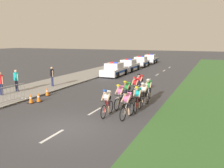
{
  "coord_description": "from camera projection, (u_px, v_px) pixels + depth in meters",
  "views": [
    {
      "loc": [
        6.25,
        -9.12,
        4.1
      ],
      "look_at": [
        -0.15,
        5.82,
        1.1
      ],
      "focal_mm": 39.1,
      "sensor_mm": 36.0,
      "label": 1
    }
  ],
  "objects": [
    {
      "name": "ground_plane",
      "position": [
        66.0,
        128.0,
        11.41
      ],
      "size": [
        160.0,
        160.0,
        0.0
      ],
      "primitive_type": "plane",
      "color": "#424247"
    },
    {
      "name": "sidewalk_slab",
      "position": [
        81.0,
        76.0,
        26.9
      ],
      "size": [
        4.11,
        60.0,
        0.12
      ],
      "primitive_type": "cube",
      "color": "gray",
      "rests_on": "ground"
    },
    {
      "name": "kerb_edge",
      "position": [
        97.0,
        77.0,
        26.13
      ],
      "size": [
        0.16,
        60.0,
        0.13
      ],
      "primitive_type": "cube",
      "color": "#9E9E99",
      "rests_on": "ground"
    },
    {
      "name": "grass_verge",
      "position": [
        222.0,
        86.0,
        21.41
      ],
      "size": [
        7.0,
        60.0,
        0.01
      ],
      "primitive_type": "cube",
      "color": "#3D7033",
      "rests_on": "ground"
    },
    {
      "name": "lane_markings_centre",
      "position": [
        143.0,
        83.0,
        23.12
      ],
      "size": [
        0.14,
        29.6,
        0.01
      ],
      "color": "white",
      "rests_on": "ground"
    },
    {
      "name": "cyclist_lead",
      "position": [
        107.0,
        102.0,
        13.06
      ],
      "size": [
        0.42,
        1.72,
        1.56
      ],
      "color": "black",
      "rests_on": "ground"
    },
    {
      "name": "cyclist_second",
      "position": [
        127.0,
        104.0,
        12.67
      ],
      "size": [
        0.45,
        1.72,
        1.56
      ],
      "color": "black",
      "rests_on": "ground"
    },
    {
      "name": "cyclist_third",
      "position": [
        120.0,
        96.0,
        14.49
      ],
      "size": [
        0.43,
        1.72,
        1.56
      ],
      "color": "black",
      "rests_on": "ground"
    },
    {
      "name": "cyclist_fourth",
      "position": [
        138.0,
        98.0,
        13.93
      ],
      "size": [
        0.43,
        1.72,
        1.56
      ],
      "color": "black",
      "rests_on": "ground"
    },
    {
      "name": "cyclist_fifth",
      "position": [
        127.0,
        91.0,
        15.66
      ],
      "size": [
        0.45,
        1.72,
        1.56
      ],
      "color": "black",
      "rests_on": "ground"
    },
    {
      "name": "cyclist_sixth",
      "position": [
        144.0,
        93.0,
        15.09
      ],
      "size": [
        0.45,
        1.72,
        1.56
      ],
      "color": "black",
      "rests_on": "ground"
    },
    {
      "name": "cyclist_seventh",
      "position": [
        135.0,
        86.0,
        17.32
      ],
      "size": [
        0.42,
        1.72,
        1.56
      ],
      "color": "black",
      "rests_on": "ground"
    },
    {
      "name": "cyclist_eighth",
      "position": [
        149.0,
        89.0,
        16.44
      ],
      "size": [
        0.44,
        1.72,
        1.56
      ],
      "color": "black",
      "rests_on": "ground"
    },
    {
      "name": "cyclist_ninth",
      "position": [
        140.0,
        83.0,
        18.86
      ],
      "size": [
        0.45,
        1.72,
        1.56
      ],
      "color": "black",
      "rests_on": "ground"
    },
    {
      "name": "police_car_nearest",
      "position": [
        114.0,
        70.0,
        27.41
      ],
      "size": [
        2.07,
        4.44,
        1.59
      ],
      "color": "white",
      "rests_on": "ground"
    },
    {
      "name": "police_car_second",
      "position": [
        129.0,
        66.0,
        31.77
      ],
      "size": [
        2.02,
        4.41,
        1.59
      ],
      "color": "silver",
      "rests_on": "ground"
    },
    {
      "name": "police_car_third",
      "position": [
        141.0,
        62.0,
        36.81
      ],
      "size": [
        2.16,
        4.48,
        1.59
      ],
      "color": "white",
      "rests_on": "ground"
    },
    {
      "name": "police_car_furthest",
      "position": [
        150.0,
        59.0,
        41.91
      ],
      "size": [
        2.27,
        4.53,
        1.59
      ],
      "color": "silver",
      "rests_on": "ground"
    },
    {
      "name": "crowd_barrier_front",
      "position": [
        10.0,
        94.0,
        15.53
      ],
      "size": [
        0.64,
        2.32,
        1.07
      ],
      "color": "#B7BABF",
      "rests_on": "sidewalk_slab"
    },
    {
      "name": "traffic_cone_near",
      "position": [
        47.0,
        92.0,
        17.85
      ],
      "size": [
        0.36,
        0.36,
        0.64
      ],
      "color": "black",
      "rests_on": "ground"
    },
    {
      "name": "traffic_cone_mid",
      "position": [
        31.0,
        99.0,
        15.76
      ],
      "size": [
        0.36,
        0.36,
        0.64
      ],
      "color": "black",
      "rests_on": "ground"
    },
    {
      "name": "traffic_cone_far",
      "position": [
        39.0,
        97.0,
        16.09
      ],
      "size": [
        0.36,
        0.36,
        0.64
      ],
      "color": "black",
      "rests_on": "ground"
    },
    {
      "name": "spectator_closest",
      "position": [
        52.0,
        75.0,
        20.78
      ],
      "size": [
        0.48,
        0.38,
        1.68
      ],
      "color": "#23284C",
      "rests_on": "sidewalk_slab"
    },
    {
      "name": "spectator_middle",
      "position": [
        1.0,
        82.0,
        17.42
      ],
      "size": [
        0.53,
        0.26,
        1.68
      ],
      "color": "#23284C",
      "rests_on": "sidewalk_slab"
    },
    {
      "name": "spectator_back",
      "position": [
        16.0,
        79.0,
        18.72
      ],
      "size": [
        0.52,
        0.31,
        1.68
      ],
      "color": "#23284C",
      "rests_on": "sidewalk_slab"
    }
  ]
}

